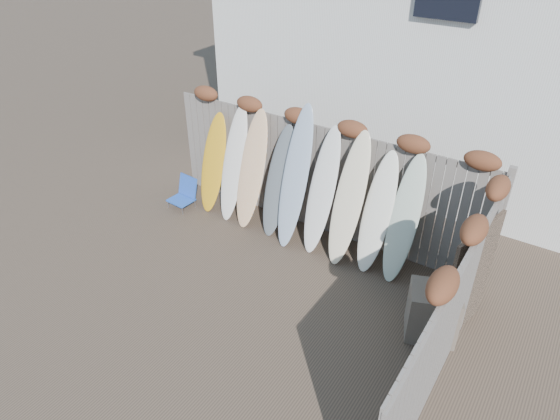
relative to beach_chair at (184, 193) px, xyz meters
The scene contains 16 objects.
ground 3.02m from the beach_chair, 33.01° to the right, with size 80.00×80.00×0.00m, color #493A2D.
back_fence 2.84m from the beach_chair, 16.29° to the left, with size 6.05×0.28×2.24m.
right_fence 5.76m from the beach_chair, 14.11° to the right, with size 0.28×4.40×2.24m.
house 6.43m from the beach_chair, 58.11° to the left, with size 8.50×5.50×6.33m.
beach_chair is the anchor object (origin of this frame).
wooden_crate 5.22m from the beach_chair, ahead, with size 0.67×0.56×0.78m, color #69594F.
lattice_panel 5.54m from the beach_chair, ahead, with size 0.05×1.17×1.76m, color brown.
surfboard_0 0.90m from the beach_chair, 33.07° to the left, with size 0.51×0.07×1.93m, color orange.
surfboard_1 1.31m from the beach_chair, 18.32° to the left, with size 0.47×0.07×2.18m, color silver.
surfboard_2 1.65m from the beach_chair, 12.59° to the left, with size 0.53×0.07×2.20m, color #E0A578.
surfboard_3 2.13m from the beach_chair, ahead, with size 0.50×0.07×2.05m, color slate.
surfboard_4 2.55m from the beach_chair, ahead, with size 0.47×0.07×2.50m, color #8D9FB7.
surfboard_5 2.97m from the beach_chair, ahead, with size 0.46×0.07×2.22m, color silver.
surfboard_6 3.47m from the beach_chair, ahead, with size 0.50×0.07×2.28m, color #F8E8C3.
surfboard_7 3.92m from the beach_chair, ahead, with size 0.47×0.07×2.04m, color white.
surfboard_8 4.35m from the beach_chair, ahead, with size 0.45×0.07×2.10m, color beige.
Camera 1 is at (3.64, -4.35, 5.24)m, focal length 32.00 mm.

